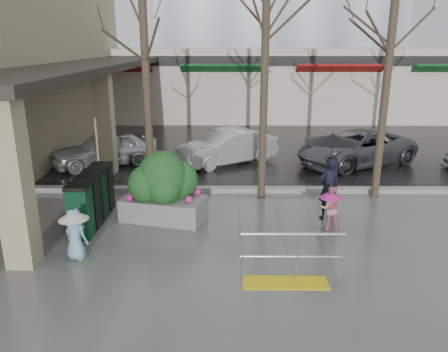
{
  "coord_description": "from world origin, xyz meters",
  "views": [
    {
      "loc": [
        0.22,
        -8.44,
        4.32
      ],
      "look_at": [
        0.13,
        1.4,
        1.3
      ],
      "focal_mm": 35.0,
      "sensor_mm": 36.0,
      "label": 1
    }
  ],
  "objects_px": {
    "woman": "(330,165)",
    "car_c": "(356,148)",
    "tree_west": "(143,12)",
    "planter": "(163,187)",
    "handrail": "(289,265)",
    "child_pink": "(330,206)",
    "car_a": "(105,149)",
    "news_boxes": "(92,198)",
    "child_blue": "(75,229)",
    "tree_mideast": "(393,21)",
    "car_b": "(227,147)",
    "tree_midwest": "(266,5)"
  },
  "relations": [
    {
      "from": "woman",
      "to": "car_c",
      "type": "relative_size",
      "value": 0.49
    },
    {
      "from": "tree_west",
      "to": "woman",
      "type": "xyz_separation_m",
      "value": [
        4.76,
        -1.63,
        -3.67
      ]
    },
    {
      "from": "planter",
      "to": "car_c",
      "type": "xyz_separation_m",
      "value": [
        6.3,
        5.25,
        -0.22
      ]
    },
    {
      "from": "handrail",
      "to": "child_pink",
      "type": "height_order",
      "value": "child_pink"
    },
    {
      "from": "car_a",
      "to": "car_c",
      "type": "distance_m",
      "value": 9.14
    },
    {
      "from": "tree_west",
      "to": "planter",
      "type": "distance_m",
      "value": 4.61
    },
    {
      "from": "handrail",
      "to": "car_a",
      "type": "relative_size",
      "value": 0.51
    },
    {
      "from": "tree_west",
      "to": "news_boxes",
      "type": "bearing_deg",
      "value": -120.39
    },
    {
      "from": "woman",
      "to": "child_blue",
      "type": "height_order",
      "value": "woman"
    },
    {
      "from": "tree_mideast",
      "to": "car_a",
      "type": "distance_m",
      "value": 10.26
    },
    {
      "from": "tree_west",
      "to": "woman",
      "type": "height_order",
      "value": "tree_west"
    },
    {
      "from": "child_pink",
      "to": "news_boxes",
      "type": "distance_m",
      "value": 5.8
    },
    {
      "from": "tree_mideast",
      "to": "news_boxes",
      "type": "xyz_separation_m",
      "value": [
        -7.63,
        -1.93,
        -4.22
      ]
    },
    {
      "from": "car_b",
      "to": "woman",
      "type": "bearing_deg",
      "value": -6.26
    },
    {
      "from": "tree_mideast",
      "to": "child_pink",
      "type": "height_order",
      "value": "tree_mideast"
    },
    {
      "from": "handrail",
      "to": "car_c",
      "type": "xyz_separation_m",
      "value": [
        3.54,
        8.34,
        0.25
      ]
    },
    {
      "from": "tree_midwest",
      "to": "car_a",
      "type": "distance_m",
      "value": 7.86
    },
    {
      "from": "tree_west",
      "to": "child_blue",
      "type": "xyz_separation_m",
      "value": [
        -0.91,
        -3.86,
        -4.43
      ]
    },
    {
      "from": "tree_mideast",
      "to": "woman",
      "type": "relative_size",
      "value": 2.92
    },
    {
      "from": "news_boxes",
      "to": "car_b",
      "type": "xyz_separation_m",
      "value": [
        3.32,
        5.57,
        -0.01
      ]
    },
    {
      "from": "handrail",
      "to": "planter",
      "type": "bearing_deg",
      "value": 131.71
    },
    {
      "from": "handrail",
      "to": "car_b",
      "type": "height_order",
      "value": "car_b"
    },
    {
      "from": "tree_west",
      "to": "woman",
      "type": "bearing_deg",
      "value": -18.89
    },
    {
      "from": "tree_midwest",
      "to": "car_b",
      "type": "height_order",
      "value": "tree_midwest"
    },
    {
      "from": "tree_midwest",
      "to": "car_b",
      "type": "relative_size",
      "value": 1.83
    },
    {
      "from": "planter",
      "to": "car_c",
      "type": "distance_m",
      "value": 8.2
    },
    {
      "from": "tree_midwest",
      "to": "child_pink",
      "type": "height_order",
      "value": "tree_midwest"
    },
    {
      "from": "tree_west",
      "to": "news_boxes",
      "type": "relative_size",
      "value": 2.97
    },
    {
      "from": "tree_mideast",
      "to": "car_a",
      "type": "height_order",
      "value": "tree_mideast"
    },
    {
      "from": "child_pink",
      "to": "car_c",
      "type": "xyz_separation_m",
      "value": [
        2.25,
        5.89,
        0.01
      ]
    },
    {
      "from": "planter",
      "to": "car_b",
      "type": "bearing_deg",
      "value": 73.54
    },
    {
      "from": "handrail",
      "to": "tree_mideast",
      "type": "height_order",
      "value": "tree_mideast"
    },
    {
      "from": "tree_west",
      "to": "car_b",
      "type": "xyz_separation_m",
      "value": [
        2.19,
        3.64,
        -4.45
      ]
    },
    {
      "from": "tree_midwest",
      "to": "tree_mideast",
      "type": "height_order",
      "value": "tree_midwest"
    },
    {
      "from": "planter",
      "to": "car_a",
      "type": "relative_size",
      "value": 0.6
    },
    {
      "from": "tree_west",
      "to": "news_boxes",
      "type": "distance_m",
      "value": 4.98
    },
    {
      "from": "child_blue",
      "to": "car_b",
      "type": "relative_size",
      "value": 0.29
    },
    {
      "from": "tree_west",
      "to": "woman",
      "type": "distance_m",
      "value": 6.23
    },
    {
      "from": "woman",
      "to": "child_blue",
      "type": "distance_m",
      "value": 6.14
    },
    {
      "from": "woman",
      "to": "car_c",
      "type": "xyz_separation_m",
      "value": [
        2.14,
        5.17,
        -0.78
      ]
    },
    {
      "from": "child_pink",
      "to": "news_boxes",
      "type": "xyz_separation_m",
      "value": [
        -5.79,
        0.42,
        0.02
      ]
    },
    {
      "from": "handrail",
      "to": "car_a",
      "type": "bearing_deg",
      "value": 124.55
    },
    {
      "from": "child_blue",
      "to": "handrail",
      "type": "bearing_deg",
      "value": -166.69
    },
    {
      "from": "tree_west",
      "to": "car_a",
      "type": "bearing_deg",
      "value": 123.9
    },
    {
      "from": "tree_west",
      "to": "news_boxes",
      "type": "xyz_separation_m",
      "value": [
        -1.13,
        -1.93,
        -4.45
      ]
    },
    {
      "from": "woman",
      "to": "car_a",
      "type": "bearing_deg",
      "value": -57.56
    },
    {
      "from": "handrail",
      "to": "news_boxes",
      "type": "xyz_separation_m",
      "value": [
        -4.49,
        2.87,
        0.26
      ]
    },
    {
      "from": "child_pink",
      "to": "child_blue",
      "type": "bearing_deg",
      "value": 20.64
    },
    {
      "from": "news_boxes",
      "to": "car_b",
      "type": "relative_size",
      "value": 0.6
    },
    {
      "from": "car_a",
      "to": "car_c",
      "type": "xyz_separation_m",
      "value": [
        9.14,
        0.21,
        0.0
      ]
    }
  ]
}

